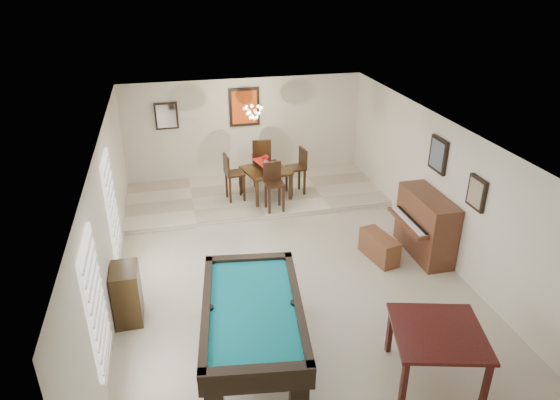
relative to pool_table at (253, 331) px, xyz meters
name	(u,v)px	position (x,y,z in m)	size (l,w,h in m)	color
ground_plane	(287,270)	(1.01, 2.01, -0.43)	(6.00, 9.00, 0.02)	beige
wall_back	(245,130)	(1.01, 6.51, 0.88)	(6.00, 0.04, 2.60)	silver
wall_left	(108,226)	(-1.99, 2.01, 0.88)	(0.04, 9.00, 2.60)	silver
wall_right	(444,190)	(4.01, 2.01, 0.88)	(0.04, 9.00, 2.60)	silver
ceiling	(288,135)	(1.01, 2.01, 2.18)	(6.00, 9.00, 0.04)	white
dining_step	(255,195)	(1.01, 5.26, -0.36)	(6.00, 2.50, 0.12)	beige
window_left_front	(95,302)	(-1.96, -0.19, 0.98)	(0.06, 1.00, 1.70)	white
window_left_rear	(111,204)	(-1.96, 2.61, 0.98)	(0.06, 1.00, 1.70)	white
pool_table	(253,331)	(0.00, 0.00, 0.00)	(1.38, 2.54, 0.85)	black
square_table	(435,355)	(2.28, -1.01, -0.02)	(1.17, 1.17, 0.81)	black
upright_piano	(419,226)	(3.57, 1.99, 0.19)	(0.83, 1.48, 1.23)	#5B301D
piano_bench	(379,247)	(2.80, 2.00, -0.18)	(0.35, 0.89, 0.50)	brown
apothecary_chest	(127,294)	(-1.77, 1.24, 0.04)	(0.41, 0.62, 0.93)	black
dining_table	(266,180)	(1.23, 5.00, 0.10)	(0.97, 0.97, 0.80)	black
flower_vase	(266,160)	(1.23, 5.00, 0.62)	(0.14, 0.14, 0.24)	#A80E13
dining_chair_south	(274,188)	(1.27, 4.26, 0.23)	(0.40, 0.40, 1.07)	black
dining_chair_north	(261,161)	(1.27, 5.75, 0.30)	(0.45, 0.45, 1.21)	black
dining_chair_west	(235,177)	(0.50, 5.00, 0.25)	(0.41, 0.41, 1.11)	black
dining_chair_east	(296,171)	(1.95, 5.02, 0.25)	(0.41, 0.41, 1.11)	black
chandelier	(253,108)	(1.01, 5.21, 1.78)	(0.44, 0.44, 0.60)	#FFE5B2
back_painting	(244,107)	(1.01, 6.47, 1.48)	(0.75, 0.06, 0.95)	#D84C14
back_mirror	(166,116)	(-0.89, 6.47, 1.38)	(0.55, 0.06, 0.65)	white
right_picture_upper	(438,155)	(3.97, 2.31, 1.48)	(0.06, 0.55, 0.65)	slate
right_picture_lower	(477,193)	(3.97, 1.01, 1.28)	(0.06, 0.45, 0.55)	gray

